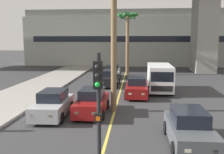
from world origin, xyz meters
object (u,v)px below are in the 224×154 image
object	(u,v)px
car_queue_second	(92,102)
delivery_van	(160,77)
car_queue_third	(53,105)
car_queue_sixth	(137,88)
car_queue_fourth	(110,79)
car_queue_front	(189,129)
car_queue_fifth	(113,72)
traffic_light_median_near	(99,106)
palm_tree_near_median	(127,26)

from	to	relation	value
car_queue_second	delivery_van	bearing A→B (deg)	57.20
car_queue_third	car_queue_sixth	world-z (taller)	same
car_queue_fourth	car_queue_front	bearing A→B (deg)	-71.34
car_queue_third	car_queue_fifth	xyz separation A→B (m)	(2.20, 16.36, 0.00)
car_queue_third	delivery_van	world-z (taller)	delivery_van
car_queue_second	delivery_van	world-z (taller)	delivery_van
car_queue_third	car_queue_fifth	size ratio (longest dim) A/B	1.00
car_queue_third	car_queue_front	bearing A→B (deg)	-26.77
traffic_light_median_near	car_queue_sixth	bearing A→B (deg)	85.01
car_queue_third	palm_tree_near_median	xyz separation A→B (m)	(3.86, 19.27, 5.59)
palm_tree_near_median	car_queue_fifth	bearing A→B (deg)	-119.69
car_queue_front	palm_tree_near_median	distance (m)	23.83
car_queue_second	car_queue_fifth	distance (m)	15.61
car_queue_second	car_queue_fourth	bearing A→B (deg)	89.08
car_queue_fourth	car_queue_fifth	size ratio (longest dim) A/B	1.00
car_queue_front	delivery_van	size ratio (longest dim) A/B	0.78
car_queue_sixth	traffic_light_median_near	world-z (taller)	traffic_light_median_near
car_queue_fourth	car_queue_fifth	distance (m)	5.70
car_queue_fourth	car_queue_sixth	distance (m)	5.38
car_queue_front	palm_tree_near_median	bearing A→B (deg)	98.37
car_queue_front	car_queue_sixth	xyz separation A→B (m)	(-2.19, 9.64, 0.00)
car_queue_fifth	palm_tree_near_median	xyz separation A→B (m)	(1.66, 2.91, 5.59)
car_queue_third	traffic_light_median_near	bearing A→B (deg)	-63.51
delivery_van	traffic_light_median_near	bearing A→B (deg)	-101.40
car_queue_third	traffic_light_median_near	xyz separation A→B (m)	(3.85, -7.72, 1.99)
car_queue_fifth	car_queue_second	bearing A→B (deg)	-89.87
car_queue_third	car_queue_sixth	bearing A→B (deg)	49.87
palm_tree_near_median	traffic_light_median_near	bearing A→B (deg)	-90.02
car_queue_front	car_queue_third	distance (m)	8.10
car_queue_fifth	car_queue_third	bearing A→B (deg)	-97.67
car_queue_second	traffic_light_median_near	distance (m)	8.86
car_queue_fourth	traffic_light_median_near	xyz separation A→B (m)	(1.45, -18.39, 1.99)
delivery_van	palm_tree_near_median	distance (m)	12.52
car_queue_third	delivery_van	size ratio (longest dim) A/B	0.79
car_queue_second	car_queue_fourth	world-z (taller)	same
car_queue_third	car_queue_fourth	xyz separation A→B (m)	(2.40, 10.67, 0.00)
delivery_van	traffic_light_median_near	xyz separation A→B (m)	(-3.22, -15.98, 1.43)
delivery_van	traffic_light_median_near	world-z (taller)	traffic_light_median_near
traffic_light_median_near	car_queue_third	bearing A→B (deg)	116.49
traffic_light_median_near	palm_tree_near_median	xyz separation A→B (m)	(0.01, 26.99, 3.60)
car_queue_second	traffic_light_median_near	bearing A→B (deg)	-79.24
car_queue_second	car_queue_sixth	xyz separation A→B (m)	(2.81, 5.23, 0.00)
car_queue_front	delivery_van	world-z (taller)	delivery_van
car_queue_second	delivery_van	xyz separation A→B (m)	(4.83, 7.50, 0.57)
car_queue_sixth	car_queue_fourth	bearing A→B (deg)	119.50
palm_tree_near_median	car_queue_front	bearing A→B (deg)	-81.63
car_queue_third	car_queue_fifth	distance (m)	16.51
traffic_light_median_near	palm_tree_near_median	bearing A→B (deg)	89.98
car_queue_fifth	car_queue_sixth	xyz separation A→B (m)	(2.84, -10.38, 0.00)
car_queue_second	car_queue_front	bearing A→B (deg)	-41.41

